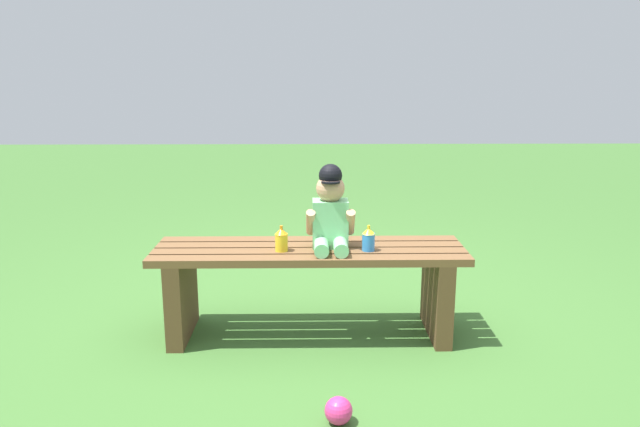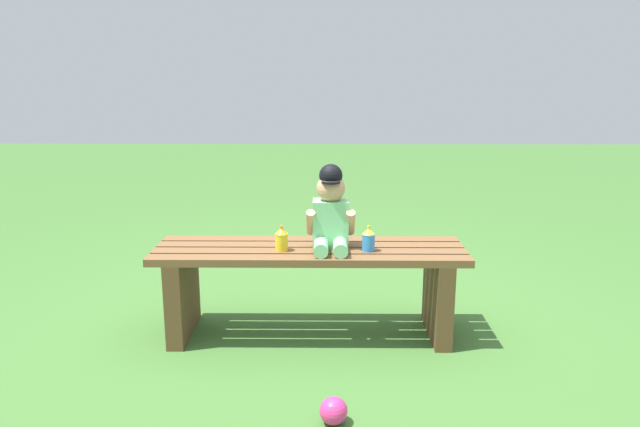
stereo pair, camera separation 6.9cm
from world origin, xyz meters
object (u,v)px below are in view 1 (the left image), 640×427
child_figure (330,212)px  sippy_cup_right (368,239)px  toy_ball (339,411)px  park_bench (310,277)px  sippy_cup_left (281,239)px

child_figure → sippy_cup_right: 0.22m
child_figure → toy_ball: 0.97m
child_figure → toy_ball: bearing=-89.5°
park_bench → child_figure: bearing=-3.2°
park_bench → sippy_cup_left: (-0.13, -0.06, 0.21)m
sippy_cup_left → toy_ball: (0.24, -0.73, -0.46)m
park_bench → toy_ball: bearing=-82.2°
sippy_cup_left → sippy_cup_right: 0.41m
child_figure → sippy_cup_left: size_ratio=3.26×
sippy_cup_left → toy_ball: bearing=-71.9°
child_figure → park_bench: bearing=176.8°
child_figure → sippy_cup_right: child_figure is taller
child_figure → sippy_cup_right: (0.18, -0.05, -0.12)m
park_bench → sippy_cup_left: sippy_cup_left is taller
sippy_cup_left → park_bench: bearing=23.4°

